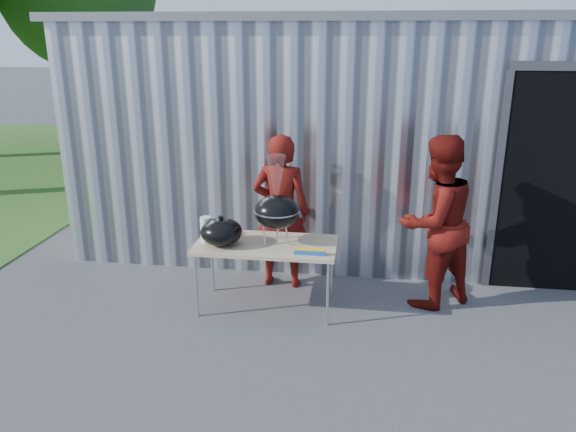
# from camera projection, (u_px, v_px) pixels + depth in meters

# --- Properties ---
(ground) EXTENTS (80.00, 80.00, 0.00)m
(ground) POSITION_uv_depth(u_px,v_px,m) (297.00, 346.00, 5.42)
(ground) COLOR #434346
(building) EXTENTS (8.20, 6.20, 3.10)m
(building) POSITION_uv_depth(u_px,v_px,m) (388.00, 118.00, 9.13)
(building) COLOR silver
(building) RESTS_ON ground
(folding_table) EXTENTS (1.50, 0.75, 0.75)m
(folding_table) POSITION_uv_depth(u_px,v_px,m) (266.00, 247.00, 5.98)
(folding_table) COLOR tan
(folding_table) RESTS_ON ground
(kettle_grill) EXTENTS (0.48, 0.48, 0.95)m
(kettle_grill) POSITION_uv_depth(u_px,v_px,m) (276.00, 206.00, 5.85)
(kettle_grill) COLOR black
(kettle_grill) RESTS_ON folding_table
(grill_lid) EXTENTS (0.44, 0.44, 0.32)m
(grill_lid) POSITION_uv_depth(u_px,v_px,m) (221.00, 232.00, 5.89)
(grill_lid) COLOR black
(grill_lid) RESTS_ON folding_table
(paper_towels) EXTENTS (0.12, 0.12, 0.28)m
(paper_towels) POSITION_uv_depth(u_px,v_px,m) (206.00, 230.00, 5.96)
(paper_towels) COLOR white
(paper_towels) RESTS_ON folding_table
(white_tub) EXTENTS (0.20, 0.15, 0.10)m
(white_tub) POSITION_uv_depth(u_px,v_px,m) (220.00, 231.00, 6.19)
(white_tub) COLOR white
(white_tub) RESTS_ON folding_table
(foil_box) EXTENTS (0.32, 0.05, 0.06)m
(foil_box) POSITION_uv_depth(u_px,v_px,m) (310.00, 252.00, 5.65)
(foil_box) COLOR blue
(foil_box) RESTS_ON folding_table
(person_cook) EXTENTS (0.68, 0.46, 1.82)m
(person_cook) POSITION_uv_depth(u_px,v_px,m) (281.00, 212.00, 6.49)
(person_cook) COLOR #5E100B
(person_cook) RESTS_ON ground
(person_bystander) EXTENTS (1.17, 1.12, 1.89)m
(person_bystander) POSITION_uv_depth(u_px,v_px,m) (436.00, 222.00, 6.01)
(person_bystander) COLOR #5E100B
(person_bystander) RESTS_ON ground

